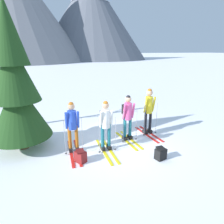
# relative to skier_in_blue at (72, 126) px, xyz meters

# --- Properties ---
(ground_plane) EXTENTS (400.00, 400.00, 0.00)m
(ground_plane) POSITION_rel_skier_in_blue_xyz_m (1.53, 0.09, -0.92)
(ground_plane) COLOR white
(skier_in_blue) EXTENTS (0.61, 1.80, 1.69)m
(skier_in_blue) POSITION_rel_skier_in_blue_xyz_m (0.00, 0.00, 0.00)
(skier_in_blue) COLOR red
(skier_in_blue) RESTS_ON ground
(skier_in_white) EXTENTS (0.61, 1.78, 1.70)m
(skier_in_white) POSITION_rel_skier_in_blue_xyz_m (1.03, -0.23, 0.03)
(skier_in_white) COLOR yellow
(skier_in_white) RESTS_ON ground
(skier_in_pink) EXTENTS (0.61, 1.67, 1.70)m
(skier_in_pink) POSITION_rel_skier_in_blue_xyz_m (2.02, 0.26, 0.04)
(skier_in_pink) COLOR yellow
(skier_in_pink) RESTS_ON ground
(skier_in_yellow) EXTENTS (0.61, 1.67, 1.83)m
(skier_in_yellow) POSITION_rel_skier_in_blue_xyz_m (3.01, 0.49, 0.10)
(skier_in_yellow) COLOR red
(skier_in_yellow) RESTS_ON ground
(pine_tree_near) EXTENTS (1.94, 1.94, 4.68)m
(pine_tree_near) POSITION_rel_skier_in_blue_xyz_m (-1.57, 0.80, 1.22)
(pine_tree_near) COLOR #51381E
(pine_tree_near) RESTS_ON ground
(backpack_on_snow_front) EXTENTS (0.37, 0.32, 0.38)m
(backpack_on_snow_front) POSITION_rel_skier_in_blue_xyz_m (2.44, -1.35, -0.73)
(backpack_on_snow_front) COLOR black
(backpack_on_snow_front) RESTS_ON ground
(backpack_on_snow_beside) EXTENTS (0.38, 0.40, 0.38)m
(backpack_on_snow_beside) POSITION_rel_skier_in_blue_xyz_m (0.09, -0.70, -0.73)
(backpack_on_snow_beside) COLOR maroon
(backpack_on_snow_beside) RESTS_ON ground
(mountain_ridge_distant) EXTENTS (64.16, 46.71, 29.20)m
(mountain_ridge_distant) POSITION_rel_skier_in_blue_xyz_m (3.36, 62.31, 13.62)
(mountain_ridge_distant) COLOR gray
(mountain_ridge_distant) RESTS_ON ground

